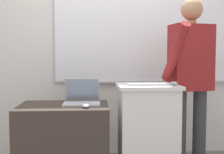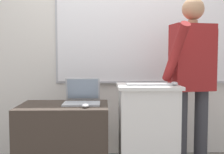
{
  "view_description": "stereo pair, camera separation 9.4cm",
  "coord_description": "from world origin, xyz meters",
  "px_view_note": "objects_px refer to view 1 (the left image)",
  "views": [
    {
      "loc": [
        -0.16,
        -2.15,
        1.17
      ],
      "look_at": [
        0.0,
        0.43,
        0.99
      ],
      "focal_mm": 45.0,
      "sensor_mm": 36.0,
      "label": 1
    },
    {
      "loc": [
        -0.07,
        -2.15,
        1.17
      ],
      "look_at": [
        0.0,
        0.43,
        0.99
      ],
      "focal_mm": 45.0,
      "sensor_mm": 36.0,
      "label": 2
    }
  ],
  "objects_px": {
    "computer_mouse_by_laptop": "(86,106)",
    "computer_mouse_by_keyboard": "(174,83)",
    "side_desk": "(64,144)",
    "laptop": "(82,97)",
    "person_presenter": "(191,74)",
    "wireless_keyboard": "(149,84)",
    "lectern_podium": "(147,133)"
  },
  "relations": [
    {
      "from": "side_desk",
      "to": "wireless_keyboard",
      "type": "height_order",
      "value": "wireless_keyboard"
    },
    {
      "from": "computer_mouse_by_laptop",
      "to": "side_desk",
      "type": "bearing_deg",
      "value": 142.3
    },
    {
      "from": "person_presenter",
      "to": "computer_mouse_by_keyboard",
      "type": "relative_size",
      "value": 17.37
    },
    {
      "from": "wireless_keyboard",
      "to": "computer_mouse_by_keyboard",
      "type": "relative_size",
      "value": 4.0
    },
    {
      "from": "lectern_podium",
      "to": "computer_mouse_by_laptop",
      "type": "height_order",
      "value": "lectern_podium"
    },
    {
      "from": "side_desk",
      "to": "laptop",
      "type": "height_order",
      "value": "laptop"
    },
    {
      "from": "wireless_keyboard",
      "to": "lectern_podium",
      "type": "bearing_deg",
      "value": 89.03
    },
    {
      "from": "person_presenter",
      "to": "laptop",
      "type": "xyz_separation_m",
      "value": [
        -1.06,
        -0.03,
        -0.21
      ]
    },
    {
      "from": "computer_mouse_by_keyboard",
      "to": "person_presenter",
      "type": "bearing_deg",
      "value": 42.1
    },
    {
      "from": "computer_mouse_by_laptop",
      "to": "laptop",
      "type": "bearing_deg",
      "value": 100.85
    },
    {
      "from": "person_presenter",
      "to": "laptop",
      "type": "distance_m",
      "value": 1.08
    },
    {
      "from": "lectern_podium",
      "to": "wireless_keyboard",
      "type": "relative_size",
      "value": 2.3
    },
    {
      "from": "computer_mouse_by_laptop",
      "to": "computer_mouse_by_keyboard",
      "type": "bearing_deg",
      "value": 4.77
    },
    {
      "from": "laptop",
      "to": "computer_mouse_by_laptop",
      "type": "height_order",
      "value": "laptop"
    },
    {
      "from": "computer_mouse_by_keyboard",
      "to": "computer_mouse_by_laptop",
      "type": "bearing_deg",
      "value": -175.23
    },
    {
      "from": "side_desk",
      "to": "computer_mouse_by_laptop",
      "type": "distance_m",
      "value": 0.47
    },
    {
      "from": "lectern_podium",
      "to": "computer_mouse_by_laptop",
      "type": "relative_size",
      "value": 9.21
    },
    {
      "from": "laptop",
      "to": "computer_mouse_by_laptop",
      "type": "relative_size",
      "value": 3.38
    },
    {
      "from": "laptop",
      "to": "side_desk",
      "type": "bearing_deg",
      "value": -155.15
    },
    {
      "from": "person_presenter",
      "to": "side_desk",
      "type": "bearing_deg",
      "value": 174.17
    },
    {
      "from": "wireless_keyboard",
      "to": "computer_mouse_by_laptop",
      "type": "distance_m",
      "value": 0.59
    },
    {
      "from": "side_desk",
      "to": "computer_mouse_by_keyboard",
      "type": "height_order",
      "value": "computer_mouse_by_keyboard"
    },
    {
      "from": "lectern_podium",
      "to": "person_presenter",
      "type": "bearing_deg",
      "value": 17.0
    },
    {
      "from": "lectern_podium",
      "to": "side_desk",
      "type": "distance_m",
      "value": 0.78
    },
    {
      "from": "computer_mouse_by_laptop",
      "to": "computer_mouse_by_keyboard",
      "type": "xyz_separation_m",
      "value": [
        0.79,
        0.07,
        0.19
      ]
    },
    {
      "from": "lectern_podium",
      "to": "wireless_keyboard",
      "type": "bearing_deg",
      "value": -90.97
    },
    {
      "from": "lectern_podium",
      "to": "computer_mouse_by_keyboard",
      "type": "bearing_deg",
      "value": -15.39
    },
    {
      "from": "person_presenter",
      "to": "computer_mouse_by_keyboard",
      "type": "xyz_separation_m",
      "value": [
        -0.22,
        -0.2,
        -0.07
      ]
    },
    {
      "from": "person_presenter",
      "to": "computer_mouse_by_laptop",
      "type": "height_order",
      "value": "person_presenter"
    },
    {
      "from": "side_desk",
      "to": "laptop",
      "type": "xyz_separation_m",
      "value": [
        0.17,
        0.08,
        0.43
      ]
    },
    {
      "from": "wireless_keyboard",
      "to": "person_presenter",
      "type": "bearing_deg",
      "value": 23.64
    },
    {
      "from": "side_desk",
      "to": "person_presenter",
      "type": "xyz_separation_m",
      "value": [
        1.22,
        0.1,
        0.64
      ]
    }
  ]
}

